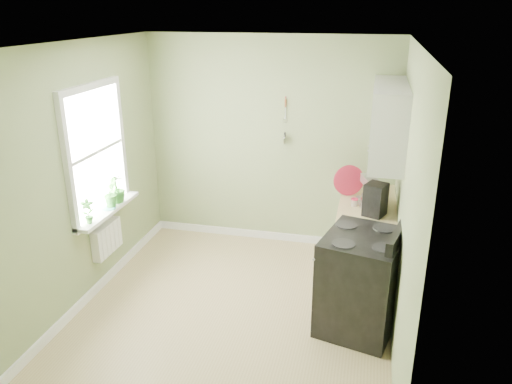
% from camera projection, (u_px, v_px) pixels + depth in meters
% --- Properties ---
extents(floor, '(3.20, 3.60, 0.02)m').
position_uv_depth(floor, '(233.00, 312.00, 5.24)').
color(floor, tan).
rests_on(floor, ground).
extents(ceiling, '(3.20, 3.60, 0.02)m').
position_uv_depth(ceiling, '(228.00, 42.00, 4.28)').
color(ceiling, white).
rests_on(ceiling, wall_back).
extents(wall_back, '(3.20, 0.02, 2.70)m').
position_uv_depth(wall_back, '(270.00, 143.00, 6.41)').
color(wall_back, gray).
rests_on(wall_back, floor).
extents(wall_left, '(0.02, 3.60, 2.70)m').
position_uv_depth(wall_left, '(80.00, 178.00, 5.11)').
color(wall_left, gray).
rests_on(wall_left, floor).
extents(wall_right, '(0.02, 3.60, 2.70)m').
position_uv_depth(wall_right, '(406.00, 205.00, 4.42)').
color(wall_right, gray).
rests_on(wall_right, floor).
extents(base_cabinets, '(0.60, 1.60, 0.87)m').
position_uv_depth(base_cabinets, '(366.00, 245.00, 5.71)').
color(base_cabinets, silver).
rests_on(base_cabinets, floor).
extents(countertop, '(0.64, 1.60, 0.04)m').
position_uv_depth(countertop, '(368.00, 208.00, 5.56)').
color(countertop, tan).
rests_on(countertop, base_cabinets).
extents(upper_cabinets, '(0.35, 1.40, 0.80)m').
position_uv_depth(upper_cabinets, '(388.00, 122.00, 5.28)').
color(upper_cabinets, silver).
rests_on(upper_cabinets, wall_right).
extents(window, '(0.06, 1.14, 1.44)m').
position_uv_depth(window, '(96.00, 152.00, 5.30)').
color(window, white).
rests_on(window, wall_left).
extents(window_sill, '(0.18, 1.14, 0.04)m').
position_uv_depth(window_sill, '(108.00, 210.00, 5.52)').
color(window_sill, white).
rests_on(window_sill, wall_left).
extents(radiator, '(0.12, 0.50, 0.35)m').
position_uv_depth(radiator, '(107.00, 239.00, 5.60)').
color(radiator, white).
rests_on(radiator, wall_left).
extents(wall_utensils, '(0.02, 0.14, 0.58)m').
position_uv_depth(wall_utensils, '(285.00, 128.00, 6.27)').
color(wall_utensils, tan).
rests_on(wall_utensils, wall_back).
extents(stove, '(0.88, 0.95, 1.11)m').
position_uv_depth(stove, '(361.00, 281.00, 4.83)').
color(stove, black).
rests_on(stove, floor).
extents(stand_mixer, '(0.26, 0.34, 0.38)m').
position_uv_depth(stand_mixer, '(369.00, 192.00, 5.52)').
color(stand_mixer, '#B2B2B7').
rests_on(stand_mixer, countertop).
extents(kettle, '(0.17, 0.10, 0.17)m').
position_uv_depth(kettle, '(350.00, 178.00, 6.18)').
color(kettle, silver).
rests_on(kettle, countertop).
extents(coffee_maker, '(0.27, 0.28, 0.35)m').
position_uv_depth(coffee_maker, '(375.00, 200.00, 5.27)').
color(coffee_maker, black).
rests_on(coffee_maker, countertop).
extents(red_tray, '(0.36, 0.18, 0.36)m').
position_uv_depth(red_tray, '(349.00, 180.00, 5.82)').
color(red_tray, '#BB213D').
rests_on(red_tray, countertop).
extents(jar, '(0.08, 0.08, 0.09)m').
position_uv_depth(jar, '(354.00, 202.00, 5.55)').
color(jar, tan).
rests_on(jar, countertop).
extents(plant_a, '(0.17, 0.16, 0.27)m').
position_uv_depth(plant_a, '(88.00, 211.00, 5.09)').
color(plant_a, '#2B6C21').
rests_on(plant_a, window_sill).
extents(plant_b, '(0.19, 0.22, 0.33)m').
position_uv_depth(plant_b, '(110.00, 193.00, 5.52)').
color(plant_b, '#2B6C21').
rests_on(plant_b, window_sill).
extents(plant_c, '(0.26, 0.26, 0.33)m').
position_uv_depth(plant_c, '(117.00, 188.00, 5.65)').
color(plant_c, '#2B6C21').
rests_on(plant_c, window_sill).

